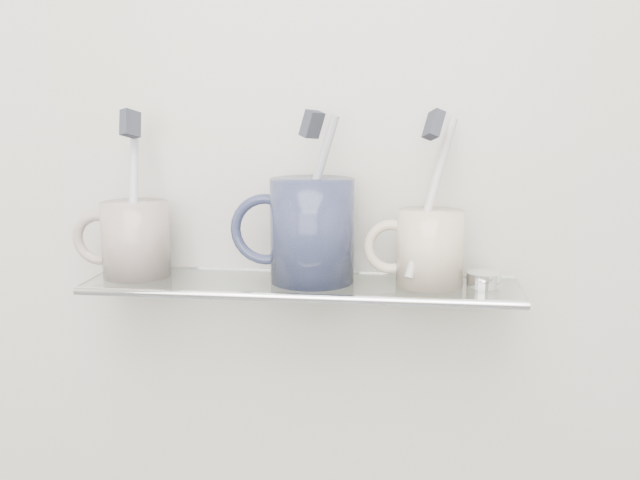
% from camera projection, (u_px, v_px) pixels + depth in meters
% --- Properties ---
extents(wall_back, '(2.50, 0.00, 2.50)m').
position_uv_depth(wall_back, '(308.00, 149.00, 0.86)').
color(wall_back, beige).
rests_on(wall_back, ground).
extents(shelf_glass, '(0.50, 0.12, 0.01)m').
position_uv_depth(shelf_glass, '(301.00, 285.00, 0.83)').
color(shelf_glass, silver).
rests_on(shelf_glass, wall_back).
extents(shelf_rail, '(0.50, 0.01, 0.01)m').
position_uv_depth(shelf_rail, '(294.00, 298.00, 0.77)').
color(shelf_rail, silver).
rests_on(shelf_rail, shelf_glass).
extents(bracket_left, '(0.02, 0.03, 0.02)m').
position_uv_depth(bracket_left, '(143.00, 279.00, 0.90)').
color(bracket_left, silver).
rests_on(bracket_left, wall_back).
extents(bracket_right, '(0.02, 0.03, 0.02)m').
position_uv_depth(bracket_right, '(481.00, 290.00, 0.85)').
color(bracket_right, silver).
rests_on(bracket_right, wall_back).
extents(mug_left, '(0.09, 0.09, 0.09)m').
position_uv_depth(mug_left, '(136.00, 239.00, 0.85)').
color(mug_left, silver).
rests_on(mug_left, shelf_glass).
extents(mug_left_handle, '(0.07, 0.01, 0.07)m').
position_uv_depth(mug_left_handle, '(99.00, 238.00, 0.85)').
color(mug_left_handle, silver).
rests_on(mug_left_handle, mug_left).
extents(toothbrush_left, '(0.02, 0.07, 0.18)m').
position_uv_depth(toothbrush_left, '(134.00, 192.00, 0.84)').
color(toothbrush_left, silver).
rests_on(toothbrush_left, mug_left).
extents(bristles_left, '(0.02, 0.03, 0.04)m').
position_uv_depth(bristles_left, '(130.00, 124.00, 0.82)').
color(bristles_left, '#2E3039').
rests_on(bristles_left, toothbrush_left).
extents(mug_center, '(0.13, 0.13, 0.12)m').
position_uv_depth(mug_center, '(312.00, 231.00, 0.82)').
color(mug_center, '#1D223C').
rests_on(mug_center, shelf_glass).
extents(mug_center_handle, '(0.08, 0.01, 0.08)m').
position_uv_depth(mug_center_handle, '(266.00, 230.00, 0.83)').
color(mug_center_handle, '#1D223C').
rests_on(mug_center_handle, mug_center).
extents(toothbrush_center, '(0.07, 0.04, 0.18)m').
position_uv_depth(toothbrush_center, '(312.00, 195.00, 0.81)').
color(toothbrush_center, '#A8ACAD').
rests_on(toothbrush_center, mug_center).
extents(bristles_center, '(0.03, 0.03, 0.03)m').
position_uv_depth(bristles_center, '(312.00, 124.00, 0.80)').
color(bristles_center, '#2E3039').
rests_on(bristles_center, toothbrush_center).
extents(mug_right, '(0.09, 0.09, 0.09)m').
position_uv_depth(mug_right, '(430.00, 248.00, 0.81)').
color(mug_right, beige).
rests_on(mug_right, shelf_glass).
extents(mug_right_handle, '(0.06, 0.01, 0.06)m').
position_uv_depth(mug_right_handle, '(391.00, 247.00, 0.81)').
color(mug_right_handle, beige).
rests_on(mug_right_handle, mug_right).
extents(toothbrush_right, '(0.06, 0.08, 0.18)m').
position_uv_depth(toothbrush_right, '(432.00, 197.00, 0.80)').
color(toothbrush_right, beige).
rests_on(toothbrush_right, mug_right).
extents(bristles_right, '(0.03, 0.03, 0.04)m').
position_uv_depth(bristles_right, '(434.00, 125.00, 0.78)').
color(bristles_right, '#2E3039').
rests_on(bristles_right, toothbrush_right).
extents(chrome_cap, '(0.04, 0.04, 0.02)m').
position_uv_depth(chrome_cap, '(483.00, 279.00, 0.81)').
color(chrome_cap, silver).
rests_on(chrome_cap, shelf_glass).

